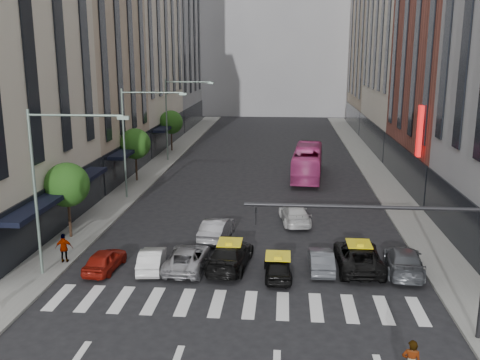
% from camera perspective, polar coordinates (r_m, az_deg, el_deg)
% --- Properties ---
extents(ground, '(160.00, 160.00, 0.00)m').
position_cam_1_polar(ground, '(25.42, -0.57, -14.60)').
color(ground, black).
rests_on(ground, ground).
extents(sidewalk_left, '(3.00, 96.00, 0.15)m').
position_cam_1_polar(sidewalk_left, '(55.38, -9.53, 0.86)').
color(sidewalk_left, slate).
rests_on(sidewalk_left, ground).
extents(sidewalk_right, '(3.00, 96.00, 0.15)m').
position_cam_1_polar(sidewalk_right, '(54.48, 14.62, 0.39)').
color(sidewalk_right, slate).
rests_on(sidewalk_right, ground).
extents(building_left_b, '(8.00, 16.00, 24.00)m').
position_cam_1_polar(building_left_b, '(53.86, -16.40, 12.95)').
color(building_left_b, tan).
rests_on(building_left_b, ground).
extents(building_left_c, '(8.00, 20.00, 36.00)m').
position_cam_1_polar(building_left_c, '(71.23, -11.32, 18.05)').
color(building_left_c, beige).
rests_on(building_left_c, ground).
extents(building_left_d, '(8.00, 18.00, 30.00)m').
position_cam_1_polar(building_left_d, '(89.47, -7.78, 15.26)').
color(building_left_d, gray).
rests_on(building_left_d, ground).
extents(building_right_b, '(8.00, 18.00, 26.00)m').
position_cam_1_polar(building_right_b, '(51.54, 22.26, 13.63)').
color(building_right_b, brown).
rests_on(building_right_b, ground).
extents(building_right_d, '(8.00, 18.00, 28.00)m').
position_cam_1_polar(building_right_d, '(88.62, 14.98, 14.31)').
color(building_right_d, tan).
rests_on(building_right_d, ground).
extents(building_far, '(30.00, 10.00, 36.00)m').
position_cam_1_polar(building_far, '(107.53, 3.86, 16.62)').
color(building_far, gray).
rests_on(building_far, ground).
extents(tree_near, '(2.88, 2.88, 4.95)m').
position_cam_1_polar(tree_near, '(36.18, -17.96, -0.50)').
color(tree_near, black).
rests_on(tree_near, sidewalk_left).
extents(tree_mid, '(2.88, 2.88, 4.95)m').
position_cam_1_polar(tree_mid, '(50.99, -11.11, 3.81)').
color(tree_mid, black).
rests_on(tree_mid, sidewalk_left).
extents(tree_far, '(2.88, 2.88, 4.95)m').
position_cam_1_polar(tree_far, '(66.36, -7.36, 6.13)').
color(tree_far, black).
rests_on(tree_far, sidewalk_left).
extents(streetlamp_near, '(5.38, 0.25, 9.00)m').
position_cam_1_polar(streetlamp_near, '(29.65, -19.54, 0.88)').
color(streetlamp_near, gray).
rests_on(streetlamp_near, sidewalk_left).
extents(streetlamp_mid, '(5.38, 0.25, 9.00)m').
position_cam_1_polar(streetlamp_mid, '(44.47, -11.15, 5.36)').
color(streetlamp_mid, gray).
rests_on(streetlamp_mid, sidewalk_left).
extents(streetlamp_far, '(5.38, 0.25, 9.00)m').
position_cam_1_polar(streetlamp_far, '(59.91, -6.97, 7.54)').
color(streetlamp_far, gray).
rests_on(streetlamp_far, sidewalk_left).
extents(traffic_signal, '(10.10, 0.20, 6.00)m').
position_cam_1_polar(traffic_signal, '(23.28, 18.47, -6.02)').
color(traffic_signal, black).
rests_on(traffic_signal, ground).
extents(liberty_sign, '(0.30, 0.70, 4.00)m').
position_cam_1_polar(liberty_sign, '(44.02, 18.62, 4.96)').
color(liberty_sign, red).
rests_on(liberty_sign, ground).
extents(car_red, '(1.76, 3.75, 1.24)m').
position_cam_1_polar(car_red, '(31.24, -14.23, -8.27)').
color(car_red, maroon).
rests_on(car_red, ground).
extents(car_white_front, '(1.69, 3.82, 1.22)m').
position_cam_1_polar(car_white_front, '(30.82, -9.39, -8.35)').
color(car_white_front, silver).
rests_on(car_white_front, ground).
extents(car_silver, '(2.25, 4.68, 1.29)m').
position_cam_1_polar(car_silver, '(30.68, -5.66, -8.26)').
color(car_silver, '#999A9E').
rests_on(car_silver, ground).
extents(taxi_left, '(2.62, 5.33, 1.49)m').
position_cam_1_polar(taxi_left, '(30.67, -1.08, -8.00)').
color(taxi_left, black).
rests_on(taxi_left, ground).
extents(taxi_center, '(1.65, 3.68, 1.23)m').
position_cam_1_polar(taxi_center, '(29.46, 4.06, -9.24)').
color(taxi_center, black).
rests_on(taxi_center, ground).
extents(car_grey_mid, '(1.38, 3.76, 1.23)m').
position_cam_1_polar(car_grey_mid, '(30.65, 8.63, -8.43)').
color(car_grey_mid, '#44474C').
rests_on(car_grey_mid, ground).
extents(taxi_right, '(2.49, 5.31, 1.47)m').
position_cam_1_polar(taxi_right, '(31.23, 12.51, -7.95)').
color(taxi_right, black).
rests_on(taxi_right, ground).
extents(car_grey_curb, '(2.49, 5.04, 1.41)m').
position_cam_1_polar(car_grey_curb, '(31.37, 17.08, -8.20)').
color(car_grey_curb, '#474B50').
rests_on(car_grey_curb, ground).
extents(car_row2_left, '(2.07, 4.58, 1.46)m').
position_cam_1_polar(car_row2_left, '(35.06, -2.49, -5.25)').
color(car_row2_left, gray).
rests_on(car_row2_left, ground).
extents(car_row2_right, '(2.49, 4.84, 1.34)m').
position_cam_1_polar(car_row2_right, '(38.59, 5.85, -3.64)').
color(car_row2_right, silver).
rests_on(car_row2_right, ground).
extents(bus, '(3.40, 11.09, 3.04)m').
position_cam_1_polar(bus, '(52.61, 7.21, 1.89)').
color(bus, '#B83678').
rests_on(bus, ground).
extents(rider, '(0.75, 0.58, 1.85)m').
position_cam_1_polar(rider, '(20.64, 17.93, -16.52)').
color(rider, gray).
rests_on(rider, motorcycle).
extents(pedestrian_far, '(1.05, 0.55, 1.70)m').
position_cam_1_polar(pedestrian_far, '(32.59, -18.25, -6.91)').
color(pedestrian_far, gray).
rests_on(pedestrian_far, sidewalk_left).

